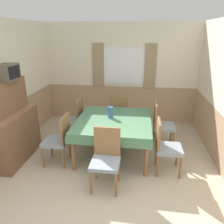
{
  "coord_description": "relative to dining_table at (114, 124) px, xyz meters",
  "views": [
    {
      "loc": [
        0.57,
        -2.19,
        2.33
      ],
      "look_at": [
        0.04,
        1.71,
        0.9
      ],
      "focal_mm": 35.0,
      "sensor_mm": 36.0,
      "label": 1
    }
  ],
  "objects": [
    {
      "name": "wall_right",
      "position": [
        1.96,
        0.1,
        0.65
      ],
      "size": [
        0.05,
        4.02,
        2.6
      ],
      "color": "silver",
      "rests_on": "ground_plane"
    },
    {
      "name": "chair_left_near",
      "position": [
        -0.95,
        -0.48,
        -0.13
      ],
      "size": [
        0.44,
        0.44,
        0.96
      ],
      "rotation": [
        0.0,
        0.0,
        1.57
      ],
      "color": "brown",
      "rests_on": "ground_plane"
    },
    {
      "name": "chair_head_near",
      "position": [
        0.0,
        -0.99,
        -0.13
      ],
      "size": [
        0.44,
        0.44,
        0.96
      ],
      "rotation": [
        0.0,
        0.0,
        3.14
      ],
      "color": "brown",
      "rests_on": "ground_plane"
    },
    {
      "name": "chair_head_window",
      "position": [
        0.0,
        0.99,
        -0.13
      ],
      "size": [
        0.44,
        0.44,
        0.96
      ],
      "color": "brown",
      "rests_on": "ground_plane"
    },
    {
      "name": "vase",
      "position": [
        -0.08,
        0.08,
        0.21
      ],
      "size": [
        0.1,
        0.1,
        0.23
      ],
      "color": "#335684",
      "rests_on": "dining_table"
    },
    {
      "name": "tv",
      "position": [
        -1.83,
        -0.38,
        1.04
      ],
      "size": [
        0.29,
        0.4,
        0.29
      ],
      "color": "#51473D",
      "rests_on": "sideboard"
    },
    {
      "name": "chair_right_near",
      "position": [
        0.95,
        -0.48,
        -0.13
      ],
      "size": [
        0.44,
        0.44,
        0.96
      ],
      "rotation": [
        0.0,
        0.0,
        4.71
      ],
      "color": "brown",
      "rests_on": "ground_plane"
    },
    {
      "name": "ground_plane",
      "position": [
        -0.08,
        -1.71,
        -0.65
      ],
      "size": [
        16.0,
        16.0,
        0.0
      ],
      "primitive_type": "plane",
      "color": "tan"
    },
    {
      "name": "dining_table",
      "position": [
        0.0,
        0.0,
        0.0
      ],
      "size": [
        1.46,
        1.54,
        0.75
      ],
      "color": "#4C7A56",
      "rests_on": "ground_plane"
    },
    {
      "name": "chair_left_far",
      "position": [
        -0.95,
        0.48,
        -0.13
      ],
      "size": [
        0.44,
        0.44,
        0.96
      ],
      "rotation": [
        0.0,
        0.0,
        1.57
      ],
      "color": "brown",
      "rests_on": "ground_plane"
    },
    {
      "name": "chair_right_far",
      "position": [
        0.95,
        0.48,
        -0.13
      ],
      "size": [
        0.44,
        0.44,
        0.96
      ],
      "rotation": [
        0.0,
        0.0,
        4.71
      ],
      "color": "brown",
      "rests_on": "ground_plane"
    },
    {
      "name": "wall_back",
      "position": [
        -0.07,
        1.94,
        0.67
      ],
      "size": [
        4.42,
        0.09,
        2.6
      ],
      "color": "silver",
      "rests_on": "ground_plane"
    },
    {
      "name": "wall_left",
      "position": [
        -2.11,
        0.1,
        0.65
      ],
      "size": [
        0.05,
        4.02,
        2.6
      ],
      "color": "silver",
      "rests_on": "ground_plane"
    },
    {
      "name": "sideboard",
      "position": [
        -1.86,
        -0.45,
        0.01
      ],
      "size": [
        0.46,
        1.19,
        1.54
      ],
      "color": "brown",
      "rests_on": "ground_plane"
    }
  ]
}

